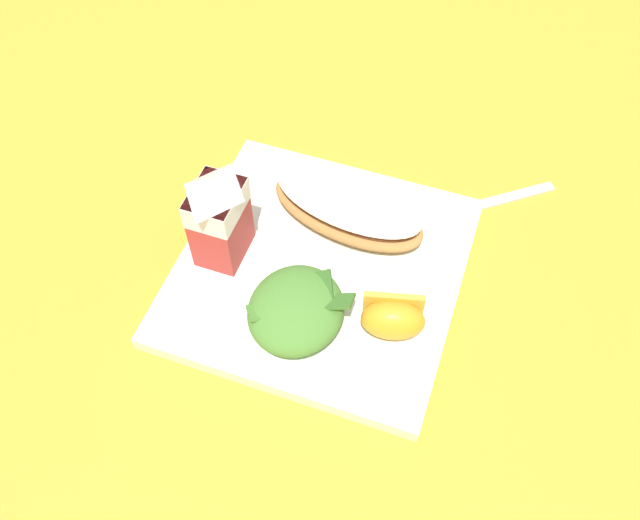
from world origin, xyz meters
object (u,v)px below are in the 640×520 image
milk_carton (218,214)px  metal_fork (464,209)px  white_plate (320,270)px  green_salad_pile (296,310)px  orange_wedge_front (393,318)px  cheesy_pizza_bread (348,208)px

milk_carton → metal_fork: bearing=-56.3°
white_plate → milk_carton: (-0.01, 0.10, 0.07)m
green_salad_pile → orange_wedge_front: green_salad_pile is taller
cheesy_pizza_bread → metal_fork: (0.07, -0.11, -0.03)m
green_salad_pile → orange_wedge_front: size_ratio=1.49×
cheesy_pizza_bread → green_salad_pile: size_ratio=1.81×
cheesy_pizza_bread → milk_carton: milk_carton is taller
cheesy_pizza_bread → green_salad_pile: green_salad_pile is taller
white_plate → metal_fork: bearing=-42.4°
milk_carton → white_plate: bearing=-82.1°
green_salad_pile → white_plate: bearing=0.4°
green_salad_pile → milk_carton: bearing=61.3°
orange_wedge_front → metal_fork: size_ratio=0.42×
cheesy_pizza_bread → metal_fork: 0.14m
cheesy_pizza_bread → milk_carton: bearing=127.3°
orange_wedge_front → metal_fork: (0.18, -0.03, -0.03)m
cheesy_pizza_bread → orange_wedge_front: bearing=-144.5°
milk_carton → orange_wedge_front: milk_carton is taller
white_plate → orange_wedge_front: size_ratio=4.17×
white_plate → orange_wedge_front: (-0.05, -0.09, 0.03)m
white_plate → milk_carton: 0.12m
orange_wedge_front → green_salad_pile: bearing=103.7°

